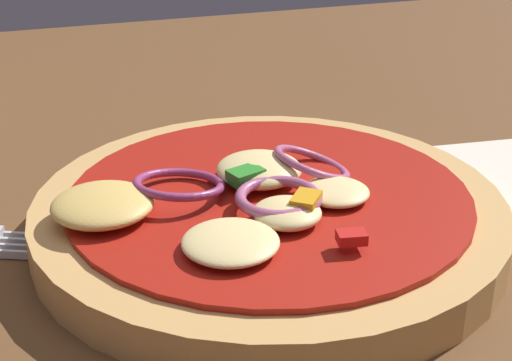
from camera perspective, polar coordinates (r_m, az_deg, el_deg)
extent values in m
cube|color=brown|center=(0.42, 2.92, -2.99)|extent=(1.19, 0.82, 0.03)
cylinder|color=tan|center=(0.37, 0.97, -2.69)|extent=(0.22, 0.22, 0.02)
cylinder|color=#A81C11|center=(0.37, 0.98, -1.15)|extent=(0.19, 0.19, 0.00)
ellipsoid|color=#F4DB8E|center=(0.34, 2.30, -2.40)|extent=(0.03, 0.03, 0.01)
ellipsoid|color=#E5BC60|center=(0.35, -11.23, -1.74)|extent=(0.05, 0.05, 0.01)
ellipsoid|color=#F4DB8E|center=(0.36, 5.63, -0.87)|extent=(0.03, 0.03, 0.01)
ellipsoid|color=#F4DB8E|center=(0.32, -1.88, -4.55)|extent=(0.04, 0.04, 0.01)
ellipsoid|color=#F4DB8E|center=(0.38, 0.23, 0.84)|extent=(0.04, 0.04, 0.01)
torus|color=#B25984|center=(0.35, 1.67, -1.26)|extent=(0.05, 0.05, 0.01)
torus|color=#B25984|center=(0.38, 4.22, 1.30)|extent=(0.04, 0.04, 0.02)
torus|color=#93386B|center=(0.36, -5.69, -0.28)|extent=(0.06, 0.06, 0.01)
cube|color=red|center=(0.32, 7.05, -4.17)|extent=(0.01, 0.01, 0.00)
cube|color=orange|center=(0.34, 3.70, -1.57)|extent=(0.02, 0.02, 0.01)
cube|color=#2D8C28|center=(0.36, -0.75, 0.34)|extent=(0.02, 0.02, 0.01)
cube|color=silver|center=(0.37, -16.03, -5.32)|extent=(0.04, 0.02, 0.00)
cube|color=silver|center=(0.37, -15.74, -4.89)|extent=(0.04, 0.02, 0.00)
cube|color=silver|center=(0.38, -15.46, -4.47)|extent=(0.04, 0.02, 0.00)
cube|color=silver|center=(0.38, -15.18, -4.05)|extent=(0.04, 0.02, 0.00)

